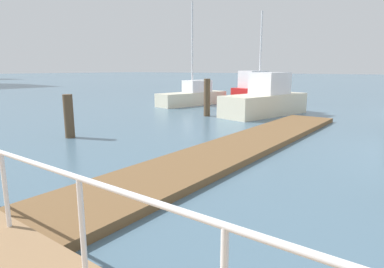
# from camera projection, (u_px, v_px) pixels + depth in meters

# --- Properties ---
(floating_dock) EXTENTS (14.91, 2.00, 0.18)m
(floating_dock) POSITION_uv_depth(u_px,v_px,m) (239.00, 147.00, 10.31)
(floating_dock) COLOR brown
(floating_dock) RESTS_ON ground_plane
(boardwalk_railing) EXTENTS (0.06, 27.36, 1.08)m
(boardwalk_railing) POSITION_uv_depth(u_px,v_px,m) (225.00, 253.00, 2.31)
(boardwalk_railing) COLOR white
(boardwalk_railing) RESTS_ON boardwalk
(dock_piling_2) EXTENTS (0.34, 0.34, 1.99)m
(dock_piling_2) POSITION_uv_depth(u_px,v_px,m) (207.00, 98.00, 17.36)
(dock_piling_2) COLOR brown
(dock_piling_2) RESTS_ON ground_plane
(dock_piling_3) EXTENTS (0.35, 0.35, 1.60)m
(dock_piling_3) POSITION_uv_depth(u_px,v_px,m) (69.00, 116.00, 11.96)
(dock_piling_3) COLOR brown
(dock_piling_3) RESTS_ON ground_plane
(moored_boat_0) EXTENTS (5.74, 3.06, 2.30)m
(moored_boat_0) POSITION_uv_depth(u_px,v_px,m) (265.00, 100.00, 17.87)
(moored_boat_0) COLOR beige
(moored_boat_0) RESTS_ON ground_plane
(moored_boat_2) EXTENTS (4.70, 2.50, 6.50)m
(moored_boat_2) POSITION_uv_depth(u_px,v_px,m) (257.00, 91.00, 23.98)
(moored_boat_2) COLOR red
(moored_boat_2) RESTS_ON ground_plane
(moored_boat_5) EXTENTS (5.58, 2.55, 6.87)m
(moored_boat_5) POSITION_uv_depth(u_px,v_px,m) (193.00, 96.00, 22.85)
(moored_boat_5) COLOR beige
(moored_boat_5) RESTS_ON ground_plane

